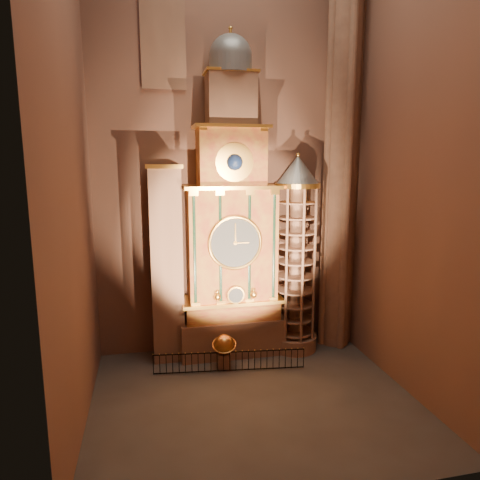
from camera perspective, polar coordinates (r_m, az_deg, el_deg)
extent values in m
plane|color=#383330|center=(20.10, 1.86, -20.48)|extent=(14.00, 14.00, 0.00)
plane|color=brown|center=(23.16, -1.72, 12.03)|extent=(22.00, 0.00, 22.00)
plane|color=brown|center=(16.98, -22.01, 12.01)|extent=(0.00, 22.00, 22.00)
plane|color=brown|center=(20.23, 22.08, 11.59)|extent=(0.00, 22.00, 22.00)
cube|color=#8C634C|center=(24.02, -1.13, -12.47)|extent=(5.60, 2.20, 2.00)
cube|color=maroon|center=(23.48, -1.15, -9.09)|extent=(5.00, 2.00, 1.00)
cube|color=#F6B748|center=(23.26, -1.13, -7.85)|extent=(5.40, 2.30, 0.18)
cube|color=maroon|center=(22.57, -1.18, -0.67)|extent=(4.60, 2.00, 6.00)
cylinder|color=black|center=(21.43, -6.11, -1.31)|extent=(0.32, 0.32, 5.60)
cylinder|color=black|center=(21.61, -2.68, -1.17)|extent=(0.32, 0.32, 5.60)
cylinder|color=black|center=(21.91, 1.19, -1.00)|extent=(0.32, 0.32, 5.60)
cylinder|color=black|center=(22.24, 4.44, -0.86)|extent=(0.32, 0.32, 5.60)
cube|color=#F6B748|center=(22.15, -1.18, 7.08)|extent=(5.00, 2.25, 0.18)
cylinder|color=#2D3033|center=(21.54, -0.65, -0.38)|extent=(2.60, 0.12, 2.60)
torus|color=#F6B748|center=(21.50, -0.63, -0.40)|extent=(2.80, 0.16, 2.80)
cylinder|color=#F6B748|center=(22.06, -0.56, -7.36)|extent=(0.90, 0.10, 0.90)
sphere|color=#F6B748|center=(21.95, -3.04, -7.60)|extent=(0.36, 0.36, 0.36)
sphere|color=#F6B748|center=(22.32, 1.82, -7.28)|extent=(0.36, 0.36, 0.36)
cube|color=maroon|center=(22.17, -1.22, 10.83)|extent=(3.40, 1.80, 3.00)
sphere|color=#0D1D43|center=(21.28, -0.73, 10.32)|extent=(0.80, 0.80, 0.80)
cube|color=#F6B748|center=(22.20, -1.21, 14.84)|extent=(3.80, 2.00, 0.15)
cube|color=#8C634C|center=(22.38, -1.25, 18.02)|extent=(2.40, 1.60, 2.60)
sphere|color=slate|center=(22.76, -1.27, 23.26)|extent=(2.10, 2.10, 2.10)
cylinder|color=#F6B748|center=(22.98, -1.28, 25.44)|extent=(0.14, 0.14, 0.80)
cube|color=#8C634C|center=(22.39, -9.75, -3.53)|extent=(1.60, 1.40, 10.00)
cube|color=#F6B748|center=(22.54, -9.54, -8.72)|extent=(1.35, 0.10, 2.10)
cube|color=#491A13|center=(22.48, -9.54, -8.77)|extent=(1.05, 0.04, 1.75)
cube|color=#F6B748|center=(21.84, -9.74, -2.25)|extent=(1.35, 0.10, 2.10)
cube|color=#491A13|center=(21.78, -9.73, -2.29)|extent=(1.05, 0.04, 1.75)
cube|color=#F6B748|center=(21.44, -9.95, 4.55)|extent=(1.35, 0.10, 2.10)
cube|color=#491A13|center=(21.38, -9.94, 4.53)|extent=(1.05, 0.04, 1.75)
cube|color=#F6B748|center=(21.77, -10.16, 9.64)|extent=(1.80, 1.60, 0.20)
cylinder|color=#8C634C|center=(24.86, 7.17, -13.25)|extent=(2.50, 2.50, 0.80)
cylinder|color=#8C634C|center=(23.44, 7.41, -3.09)|extent=(0.70, 0.70, 8.20)
cylinder|color=#F6B748|center=(22.85, 7.65, 7.21)|extent=(2.40, 2.40, 0.25)
cone|color=slate|center=(22.83, 7.70, 9.22)|extent=(2.30, 2.30, 1.50)
sphere|color=#F6B748|center=(22.83, 7.75, 11.22)|extent=(0.20, 0.20, 0.20)
cylinder|color=#8C634C|center=(24.12, 13.45, 11.69)|extent=(1.60, 1.60, 22.00)
cylinder|color=#8C634C|center=(24.48, 15.17, 11.59)|extent=(0.44, 0.44, 22.00)
cylinder|color=#8C634C|center=(23.79, 11.67, 11.79)|extent=(0.44, 0.44, 22.00)
cylinder|color=#8C634C|center=(24.85, 12.63, 11.67)|extent=(0.44, 0.44, 22.00)
cylinder|color=#8C634C|center=(23.41, 14.31, 11.71)|extent=(0.44, 0.44, 22.00)
cube|color=navy|center=(23.56, -10.26, 25.42)|extent=(2.00, 0.10, 5.00)
cube|color=#8C634C|center=(23.50, -10.25, 25.46)|extent=(2.20, 0.06, 5.20)
cylinder|color=#8C634C|center=(22.51, -2.12, -15.81)|extent=(0.67, 0.67, 0.78)
sphere|color=#BD7835|center=(22.13, -2.13, -13.74)|extent=(1.00, 1.00, 1.00)
torus|color=#BD7835|center=(22.13, -2.13, -13.74)|extent=(1.42, 1.36, 0.54)
cube|color=black|center=(21.84, -1.39, -14.72)|extent=(7.44, 0.94, 0.04)
cube|color=black|center=(22.26, -1.38, -16.97)|extent=(7.44, 0.94, 0.04)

